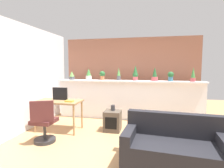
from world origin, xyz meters
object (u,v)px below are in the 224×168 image
at_px(potted_plant_2, 102,75).
at_px(desk, 59,104).
at_px(potted_plant_1, 89,75).
at_px(potted_plant_6, 171,76).
at_px(vase_on_shelf, 113,108).
at_px(tv_monitor, 60,94).
at_px(office_chair, 44,125).
at_px(book_on_desk, 69,101).
at_px(couch, 173,149).
at_px(potted_plant_0, 72,76).
at_px(potted_plant_5, 155,75).
at_px(side_cube_shelf, 113,121).
at_px(potted_plant_3, 119,74).
at_px(potted_plant_7, 193,75).
at_px(potted_plant_4, 135,74).

bearing_deg(potted_plant_2, desk, -122.98).
xyz_separation_m(potted_plant_1, potted_plant_6, (2.39, -0.01, -0.01)).
bearing_deg(vase_on_shelf, tv_monitor, -171.29).
distance_m(office_chair, book_on_desk, 0.79).
xyz_separation_m(office_chair, couch, (2.50, -0.35, -0.11)).
xyz_separation_m(potted_plant_0, office_chair, (0.26, -1.96, -0.91)).
bearing_deg(potted_plant_5, tv_monitor, -153.55).
xyz_separation_m(potted_plant_0, vase_on_shelf, (1.50, -0.93, -0.73)).
distance_m(potted_plant_2, side_cube_shelf, 1.55).
height_order(potted_plant_0, potted_plant_3, potted_plant_3).
height_order(potted_plant_6, tv_monitor, potted_plant_6).
bearing_deg(book_on_desk, potted_plant_5, 34.10).
distance_m(book_on_desk, couch, 2.49).
relative_size(potted_plant_0, office_chair, 0.29).
height_order(potted_plant_1, potted_plant_2, potted_plant_1).
bearing_deg(tv_monitor, vase_on_shelf, 8.71).
xyz_separation_m(potted_plant_3, potted_plant_7, (2.04, -0.04, 0.01)).
bearing_deg(potted_plant_3, couch, -61.13).
distance_m(potted_plant_2, potted_plant_6, 1.96).
bearing_deg(office_chair, vase_on_shelf, 39.67).
bearing_deg(potted_plant_2, potted_plant_1, -178.26).
relative_size(potted_plant_7, side_cube_shelf, 0.77).
relative_size(tv_monitor, side_cube_shelf, 0.77).
relative_size(potted_plant_2, potted_plant_7, 0.70).
height_order(potted_plant_1, potted_plant_6, potted_plant_1).
distance_m(potted_plant_0, side_cube_shelf, 2.08).
height_order(potted_plant_6, side_cube_shelf, potted_plant_6).
xyz_separation_m(potted_plant_5, desk, (-2.32, -1.24, -0.68)).
xyz_separation_m(potted_plant_3, potted_plant_5, (1.03, 0.01, -0.00)).
xyz_separation_m(potted_plant_0, potted_plant_1, (0.55, -0.01, 0.04)).
xyz_separation_m(potted_plant_2, potted_plant_5, (1.53, 0.02, 0.01)).
distance_m(potted_plant_0, potted_plant_2, 0.98).
bearing_deg(book_on_desk, potted_plant_4, 43.41).
relative_size(potted_plant_6, office_chair, 0.29).
bearing_deg(potted_plant_0, office_chair, -82.51).
relative_size(potted_plant_7, couch, 0.24).
bearing_deg(potted_plant_4, book_on_desk, -136.59).
distance_m(potted_plant_1, book_on_desk, 1.43).
xyz_separation_m(potted_plant_0, potted_plant_4, (1.96, 0.04, 0.08)).
xyz_separation_m(potted_plant_4, vase_on_shelf, (-0.47, -0.97, -0.81)).
distance_m(potted_plant_7, vase_on_shelf, 2.35).
height_order(potted_plant_1, potted_plant_7, potted_plant_7).
bearing_deg(potted_plant_0, potted_plant_6, -0.41).
height_order(potted_plant_5, desk, potted_plant_5).
bearing_deg(office_chair, potted_plant_1, 81.35).
distance_m(potted_plant_7, desk, 3.60).
xyz_separation_m(potted_plant_7, desk, (-3.32, -1.18, -0.69)).
xyz_separation_m(potted_plant_6, tv_monitor, (-2.75, -1.11, -0.42)).
height_order(potted_plant_5, tv_monitor, potted_plant_5).
xyz_separation_m(potted_plant_2, side_cube_shelf, (0.52, -0.98, -1.08)).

